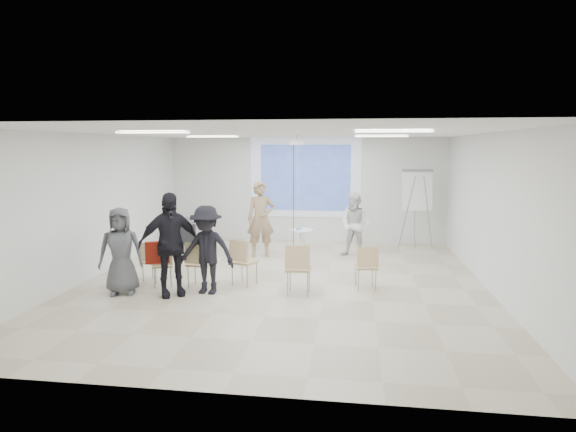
# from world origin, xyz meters

# --- Properties ---
(floor) EXTENTS (8.00, 9.00, 0.10)m
(floor) POSITION_xyz_m (0.00, 0.00, -0.05)
(floor) COLOR beige
(floor) RESTS_ON ground
(ceiling) EXTENTS (8.00, 9.00, 0.10)m
(ceiling) POSITION_xyz_m (0.00, 0.00, 3.05)
(ceiling) COLOR white
(ceiling) RESTS_ON wall_back
(wall_back) EXTENTS (8.00, 0.10, 3.00)m
(wall_back) POSITION_xyz_m (0.00, 4.55, 1.50)
(wall_back) COLOR silver
(wall_back) RESTS_ON floor
(wall_left) EXTENTS (0.10, 9.00, 3.00)m
(wall_left) POSITION_xyz_m (-4.05, 0.00, 1.50)
(wall_left) COLOR silver
(wall_left) RESTS_ON floor
(wall_right) EXTENTS (0.10, 9.00, 3.00)m
(wall_right) POSITION_xyz_m (4.05, 0.00, 1.50)
(wall_right) COLOR silver
(wall_right) RESTS_ON floor
(projection_halo) EXTENTS (3.20, 0.01, 2.30)m
(projection_halo) POSITION_xyz_m (0.00, 4.49, 1.85)
(projection_halo) COLOR silver
(projection_halo) RESTS_ON wall_back
(projection_image) EXTENTS (2.60, 0.01, 1.90)m
(projection_image) POSITION_xyz_m (0.00, 4.47, 1.85)
(projection_image) COLOR #3251AC
(projection_image) RESTS_ON wall_back
(pedestal_table) EXTENTS (0.63, 0.63, 0.73)m
(pedestal_table) POSITION_xyz_m (0.14, 2.26, 0.40)
(pedestal_table) COLOR white
(pedestal_table) RESTS_ON floor
(player_left) EXTENTS (0.90, 0.72, 2.14)m
(player_left) POSITION_xyz_m (-0.89, 2.28, 1.07)
(player_left) COLOR tan
(player_left) RESTS_ON floor
(player_right) EXTENTS (1.06, 0.96, 1.80)m
(player_right) POSITION_xyz_m (1.45, 2.51, 0.90)
(player_right) COLOR white
(player_right) RESTS_ON floor
(controller_left) EXTENTS (0.06, 0.11, 0.04)m
(controller_left) POSITION_xyz_m (-0.71, 2.53, 1.41)
(controller_left) COLOR white
(controller_left) RESTS_ON player_left
(controller_right) EXTENTS (0.07, 0.12, 0.04)m
(controller_right) POSITION_xyz_m (1.27, 2.76, 1.21)
(controller_right) COLOR white
(controller_right) RESTS_ON player_right
(chair_far_left) EXTENTS (0.47, 0.49, 0.82)m
(chair_far_left) POSITION_xyz_m (-2.64, -0.34, 0.48)
(chair_far_left) COLOR tan
(chair_far_left) RESTS_ON floor
(chair_left_mid) EXTENTS (0.52, 0.54, 0.83)m
(chair_left_mid) POSITION_xyz_m (-2.29, -0.62, 0.49)
(chair_left_mid) COLOR #CFB877
(chair_left_mid) RESTS_ON floor
(chair_left_inner) EXTENTS (0.46, 0.49, 0.91)m
(chair_left_inner) POSITION_xyz_m (-1.58, -0.58, 0.54)
(chair_left_inner) COLOR tan
(chair_left_inner) RESTS_ON floor
(chair_center) EXTENTS (0.57, 0.59, 0.93)m
(chair_center) POSITION_xyz_m (-0.76, -0.33, 0.55)
(chair_center) COLOR tan
(chair_center) RESTS_ON floor
(chair_right_inner) EXTENTS (0.45, 0.49, 0.97)m
(chair_right_inner) POSITION_xyz_m (0.41, -0.82, 0.57)
(chair_right_inner) COLOR tan
(chair_right_inner) RESTS_ON floor
(chair_right_far) EXTENTS (0.47, 0.49, 0.87)m
(chair_right_far) POSITION_xyz_m (1.67, -0.29, 0.51)
(chair_right_far) COLOR tan
(chair_right_far) RESTS_ON floor
(red_jacket) EXTENTS (0.45, 0.27, 0.43)m
(red_jacket) POSITION_xyz_m (-2.32, -0.77, 0.72)
(red_jacket) COLOR maroon
(red_jacket) RESTS_ON chair_left_mid
(laptop) EXTENTS (0.35, 0.27, 0.03)m
(laptop) POSITION_xyz_m (-1.57, -0.48, 0.49)
(laptop) COLOR black
(laptop) RESTS_ON chair_left_inner
(audience_left) EXTENTS (1.49, 1.33, 2.20)m
(audience_left) POSITION_xyz_m (-1.92, -1.12, 1.10)
(audience_left) COLOR black
(audience_left) RESTS_ON floor
(audience_mid) EXTENTS (1.28, 0.78, 1.88)m
(audience_mid) POSITION_xyz_m (-1.29, -0.91, 0.94)
(audience_mid) COLOR black
(audience_mid) RESTS_ON floor
(audience_outer) EXTENTS (1.03, 0.83, 1.82)m
(audience_outer) POSITION_xyz_m (-2.87, -1.14, 0.91)
(audience_outer) COLOR #545559
(audience_outer) RESTS_ON floor
(flipchart_easel) EXTENTS (0.93, 0.71, 2.15)m
(flipchart_easel) POSITION_xyz_m (3.06, 3.62, 1.59)
(flipchart_easel) COLOR gray
(flipchart_easel) RESTS_ON floor
(av_cart) EXTENTS (0.58, 0.51, 0.76)m
(av_cart) POSITION_xyz_m (-3.29, 3.52, 0.35)
(av_cart) COLOR black
(av_cart) RESTS_ON floor
(ceiling_projector) EXTENTS (0.30, 0.25, 3.00)m
(ceiling_projector) POSITION_xyz_m (0.10, 1.49, 2.69)
(ceiling_projector) COLOR white
(ceiling_projector) RESTS_ON ceiling
(fluor_panel_nw) EXTENTS (1.20, 0.30, 0.02)m
(fluor_panel_nw) POSITION_xyz_m (-2.00, 2.00, 2.97)
(fluor_panel_nw) COLOR white
(fluor_panel_nw) RESTS_ON ceiling
(fluor_panel_ne) EXTENTS (1.20, 0.30, 0.02)m
(fluor_panel_ne) POSITION_xyz_m (2.00, 2.00, 2.97)
(fluor_panel_ne) COLOR white
(fluor_panel_ne) RESTS_ON ceiling
(fluor_panel_sw) EXTENTS (1.20, 0.30, 0.02)m
(fluor_panel_sw) POSITION_xyz_m (-2.00, -1.50, 2.97)
(fluor_panel_sw) COLOR white
(fluor_panel_sw) RESTS_ON ceiling
(fluor_panel_se) EXTENTS (1.20, 0.30, 0.02)m
(fluor_panel_se) POSITION_xyz_m (2.00, -1.50, 2.97)
(fluor_panel_se) COLOR white
(fluor_panel_se) RESTS_ON ceiling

